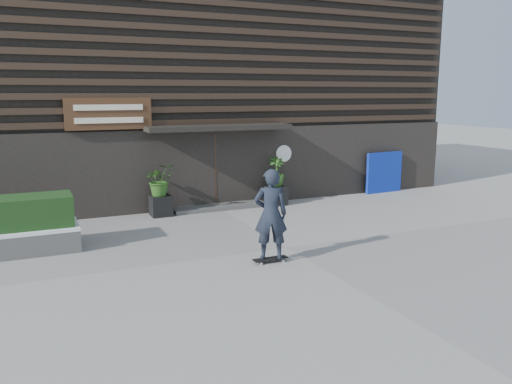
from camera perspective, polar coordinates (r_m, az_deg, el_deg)
name	(u,v)px	position (r m, az deg, el deg)	size (l,w,h in m)	color
ground	(286,248)	(12.20, 3.37, -6.16)	(80.00, 80.00, 0.00)	gray
entrance_step	(219,207)	(16.27, -4.10, -1.63)	(3.00, 0.80, 0.12)	#464644
planter_pot_left	(161,206)	(15.50, -10.47, -1.50)	(0.60, 0.60, 0.60)	black
bamboo_left	(160,180)	(15.35, -10.57, 1.34)	(0.86, 0.75, 0.96)	#2D591E
planter_pot_right	(276,196)	(16.77, 2.23, -0.39)	(0.60, 0.60, 0.60)	black
bamboo_right	(276,172)	(16.64, 2.25, 2.24)	(0.54, 0.54, 0.96)	#2D591E
blue_tarp	(384,172)	(19.34, 13.97, 2.11)	(1.57, 0.12, 1.47)	#0C25A4
building	(171,83)	(21.01, -9.37, 11.86)	(18.00, 11.00, 8.00)	black
skateboarder	(271,214)	(10.87, 1.63, -2.49)	(0.82, 0.67, 2.03)	black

